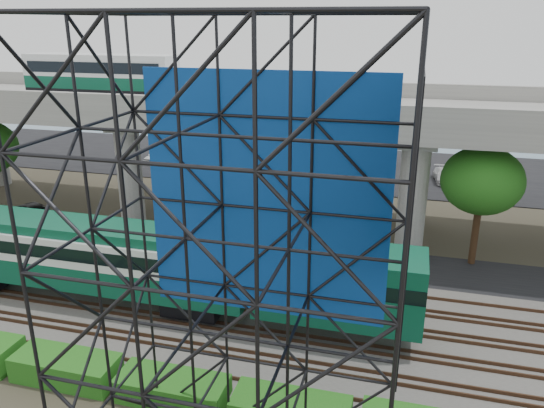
% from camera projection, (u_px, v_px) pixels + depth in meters
% --- Properties ---
extents(ground, '(140.00, 140.00, 0.00)m').
position_uv_depth(ground, '(192.00, 338.00, 26.09)').
color(ground, '#474233').
rests_on(ground, ground).
extents(ballast_bed, '(90.00, 12.00, 0.20)m').
position_uv_depth(ballast_bed, '(207.00, 316.00, 27.88)').
color(ballast_bed, slate).
rests_on(ballast_bed, ground).
extents(service_road, '(90.00, 5.00, 0.08)m').
position_uv_depth(service_road, '(254.00, 252.00, 35.66)').
color(service_road, black).
rests_on(service_road, ground).
extents(parking_lot, '(90.00, 18.00, 0.08)m').
position_uv_depth(parking_lot, '(317.00, 165.00, 57.10)').
color(parking_lot, black).
rests_on(parking_lot, ground).
extents(harbor_water, '(140.00, 40.00, 0.03)m').
position_uv_depth(harbor_water, '(345.00, 128.00, 77.17)').
color(harbor_water, slate).
rests_on(harbor_water, ground).
extents(rail_tracks, '(90.00, 9.52, 0.16)m').
position_uv_depth(rail_tracks, '(207.00, 313.00, 27.83)').
color(rail_tracks, '#472D1E').
rests_on(rail_tracks, ballast_bed).
extents(commuter_train, '(29.30, 3.06, 4.30)m').
position_uv_depth(commuter_train, '(117.00, 257.00, 28.20)').
color(commuter_train, black).
rests_on(commuter_train, rail_tracks).
extents(overpass, '(80.00, 12.00, 12.40)m').
position_uv_depth(overpass, '(261.00, 117.00, 38.24)').
color(overpass, '#9E9B93').
rests_on(overpass, ground).
extents(scaffold_tower, '(9.36, 6.36, 15.00)m').
position_uv_depth(scaffold_tower, '(238.00, 293.00, 15.08)').
color(scaffold_tower, black).
rests_on(scaffold_tower, ground).
extents(hedge_strip, '(34.60, 1.80, 1.20)m').
position_uv_depth(hedge_strip, '(172.00, 388.00, 21.74)').
color(hedge_strip, '#135313').
rests_on(hedge_strip, ground).
extents(trees, '(40.94, 16.94, 7.69)m').
position_uv_depth(trees, '(216.00, 149.00, 40.16)').
color(trees, '#382314').
rests_on(trees, ground).
extents(suv, '(5.52, 4.11, 1.39)m').
position_uv_depth(suv, '(37.00, 214.00, 40.51)').
color(suv, black).
rests_on(suv, service_road).
extents(parked_cars, '(36.05, 9.40, 1.27)m').
position_uv_depth(parked_cars, '(318.00, 161.00, 56.35)').
color(parked_cars, white).
rests_on(parked_cars, parking_lot).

